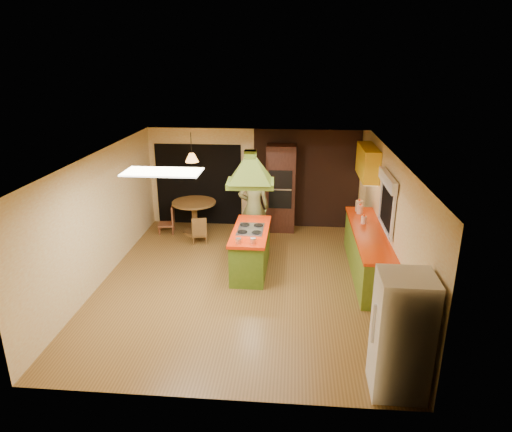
# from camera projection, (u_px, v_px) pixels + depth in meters

# --- Properties ---
(ground) EXTENTS (6.50, 6.50, 0.00)m
(ground) POSITION_uv_depth(u_px,v_px,m) (243.00, 282.00, 8.94)
(ground) COLOR brown
(ground) RESTS_ON ground
(room_walls) EXTENTS (5.50, 6.50, 6.50)m
(room_walls) POSITION_uv_depth(u_px,v_px,m) (242.00, 222.00, 8.53)
(room_walls) COLOR beige
(room_walls) RESTS_ON ground
(ceiling_plane) EXTENTS (6.50, 6.50, 0.00)m
(ceiling_plane) POSITION_uv_depth(u_px,v_px,m) (242.00, 156.00, 8.11)
(ceiling_plane) COLOR silver
(ceiling_plane) RESTS_ON room_walls
(brick_panel) EXTENTS (2.64, 0.03, 2.50)m
(brick_panel) POSITION_uv_depth(u_px,v_px,m) (306.00, 180.00, 11.46)
(brick_panel) COLOR #381E14
(brick_panel) RESTS_ON ground
(nook_opening) EXTENTS (2.20, 0.03, 2.10)m
(nook_opening) POSITION_uv_depth(u_px,v_px,m) (199.00, 185.00, 11.75)
(nook_opening) COLOR black
(nook_opening) RESTS_ON ground
(right_counter) EXTENTS (0.62, 3.05, 0.92)m
(right_counter) POSITION_uv_depth(u_px,v_px,m) (367.00, 252.00, 9.15)
(right_counter) COLOR olive
(right_counter) RESTS_ON ground
(upper_cabinets) EXTENTS (0.34, 1.40, 0.70)m
(upper_cabinets) POSITION_uv_depth(u_px,v_px,m) (368.00, 162.00, 10.15)
(upper_cabinets) COLOR yellow
(upper_cabinets) RESTS_ON room_walls
(window_right) EXTENTS (0.12, 1.35, 1.06)m
(window_right) POSITION_uv_depth(u_px,v_px,m) (388.00, 193.00, 8.51)
(window_right) COLOR black
(window_right) RESTS_ON room_walls
(fluor_panel) EXTENTS (1.20, 0.60, 0.03)m
(fluor_panel) POSITION_uv_depth(u_px,v_px,m) (163.00, 172.00, 7.08)
(fluor_panel) COLOR white
(fluor_panel) RESTS_ON ceiling_plane
(kitchen_island) EXTENTS (0.74, 1.78, 0.91)m
(kitchen_island) POSITION_uv_depth(u_px,v_px,m) (251.00, 250.00, 9.30)
(kitchen_island) COLOR #51731C
(kitchen_island) RESTS_ON ground
(range_hood) EXTENTS (0.94, 0.70, 0.78)m
(range_hood) POSITION_uv_depth(u_px,v_px,m) (250.00, 163.00, 8.70)
(range_hood) COLOR #506419
(range_hood) RESTS_ON ceiling_plane
(man) EXTENTS (0.73, 0.51, 1.91)m
(man) POSITION_uv_depth(u_px,v_px,m) (254.00, 207.00, 10.30)
(man) COLOR brown
(man) RESTS_ON ground
(refrigerator) EXTENTS (0.70, 0.66, 1.67)m
(refrigerator) POSITION_uv_depth(u_px,v_px,m) (401.00, 335.00, 5.79)
(refrigerator) COLOR white
(refrigerator) RESTS_ON ground
(wall_oven) EXTENTS (0.72, 0.60, 2.17)m
(wall_oven) POSITION_uv_depth(u_px,v_px,m) (281.00, 188.00, 11.30)
(wall_oven) COLOR #411F14
(wall_oven) RESTS_ON ground
(dining_table) EXTENTS (1.07, 1.07, 0.80)m
(dining_table) POSITION_uv_depth(u_px,v_px,m) (194.00, 211.00, 11.29)
(dining_table) COLOR brown
(dining_table) RESTS_ON ground
(chair_left) EXTENTS (0.44, 0.44, 0.70)m
(chair_left) POSITION_uv_depth(u_px,v_px,m) (166.00, 219.00, 11.32)
(chair_left) COLOR brown
(chair_left) RESTS_ON ground
(chair_near) EXTENTS (0.43, 0.43, 0.66)m
(chair_near) POSITION_uv_depth(u_px,v_px,m) (199.00, 229.00, 10.74)
(chair_near) COLOR brown
(chair_near) RESTS_ON ground
(pendant_lamp) EXTENTS (0.39, 0.39, 0.21)m
(pendant_lamp) POSITION_uv_depth(u_px,v_px,m) (192.00, 158.00, 10.85)
(pendant_lamp) COLOR #FF9E3F
(pendant_lamp) RESTS_ON ceiling_plane
(canister_large) EXTENTS (0.22, 0.22, 0.24)m
(canister_large) POSITION_uv_depth(u_px,v_px,m) (359.00, 206.00, 10.13)
(canister_large) COLOR beige
(canister_large) RESTS_ON right_counter
(canister_medium) EXTENTS (0.16, 0.16, 0.19)m
(canister_medium) POSITION_uv_depth(u_px,v_px,m) (360.00, 209.00, 9.98)
(canister_medium) COLOR #FEE7CC
(canister_medium) RESTS_ON right_counter
(canister_small) EXTENTS (0.14, 0.14, 0.15)m
(canister_small) POSITION_uv_depth(u_px,v_px,m) (364.00, 220.00, 9.38)
(canister_small) COLOR #F4DEC4
(canister_small) RESTS_ON right_counter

